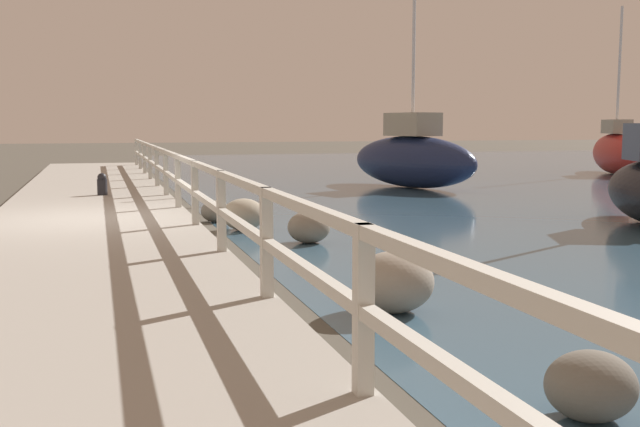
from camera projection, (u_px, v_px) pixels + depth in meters
name	position (u px, v px, depth m)	size (l,w,h in m)	color
ground_plane	(92.00, 233.00, 12.12)	(120.00, 120.00, 0.00)	#4C473D
dock_walkway	(92.00, 225.00, 12.11)	(3.24, 36.00, 0.24)	#9E998E
railing	(185.00, 176.00, 12.45)	(0.10, 32.50, 0.97)	beige
boulder_upstream	(244.00, 214.00, 12.36)	(0.71, 0.64, 0.53)	gray
boulder_downstream	(591.00, 386.00, 4.43)	(0.56, 0.50, 0.42)	#666056
boulder_far_strip	(394.00, 282.00, 6.96)	(0.77, 0.69, 0.58)	gray
boulder_water_edge	(216.00, 211.00, 13.41)	(0.53, 0.47, 0.39)	#666056
boulder_mid_strip	(309.00, 227.00, 11.03)	(0.64, 0.57, 0.48)	slate
mooring_bollard	(102.00, 184.00, 16.04)	(0.21, 0.21, 0.47)	black
sailboat_red	(615.00, 151.00, 26.28)	(2.44, 4.41, 5.78)	red
sailboat_navy	(412.00, 158.00, 20.58)	(2.65, 5.02, 6.25)	#192347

